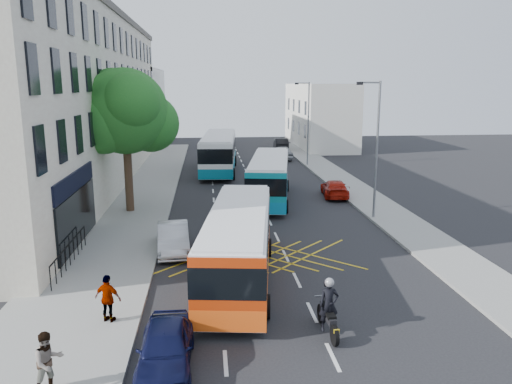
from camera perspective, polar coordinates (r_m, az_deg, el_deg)
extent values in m
plane|color=black|center=(18.39, 6.41, -13.51)|extent=(120.00, 120.00, 0.00)
cube|color=gray|center=(32.53, -14.15, -2.17)|extent=(5.00, 70.00, 0.15)
cube|color=gray|center=(34.03, 13.56, -1.51)|extent=(3.00, 70.00, 0.15)
cube|color=beige|center=(42.01, -20.28, 9.50)|extent=(8.00, 45.00, 13.00)
cube|color=#59544C|center=(42.31, -20.99, 18.65)|extent=(8.30, 45.00, 0.50)
cube|color=black|center=(25.41, -20.02, 1.15)|extent=(0.12, 7.00, 0.90)
cube|color=black|center=(25.79, -19.73, -2.78)|extent=(0.12, 7.00, 2.60)
cube|color=silver|center=(71.99, -14.17, 9.52)|extent=(8.00, 20.00, 10.00)
cube|color=silver|center=(65.94, 7.22, 8.71)|extent=(6.00, 18.00, 8.00)
cylinder|color=#382619|center=(32.05, -14.36, 1.77)|extent=(0.50, 0.50, 4.40)
sphere|color=#19591D|center=(31.60, -14.75, 8.92)|extent=(5.20, 5.20, 5.20)
sphere|color=#19591D|center=(32.26, -11.97, 7.69)|extent=(3.60, 3.60, 3.60)
sphere|color=#19591D|center=(31.25, -17.05, 7.65)|extent=(3.80, 3.80, 3.80)
sphere|color=#19591D|center=(30.20, -14.05, 9.96)|extent=(3.40, 3.40, 3.40)
sphere|color=#19591D|center=(32.78, -15.95, 10.71)|extent=(3.20, 3.20, 3.20)
cylinder|color=slate|center=(30.11, 13.64, 4.62)|extent=(0.14, 0.14, 8.00)
cylinder|color=slate|center=(29.68, 12.91, 12.11)|extent=(1.20, 0.10, 0.10)
cube|color=black|center=(29.49, 11.77, 12.06)|extent=(0.35, 0.15, 0.18)
cylinder|color=slate|center=(49.33, 5.99, 7.75)|extent=(0.14, 0.14, 8.00)
cylinder|color=slate|center=(49.07, 5.39, 12.29)|extent=(1.20, 0.10, 0.10)
cube|color=black|center=(48.96, 4.68, 12.25)|extent=(0.35, 0.15, 0.18)
cube|color=silver|center=(20.61, -1.97, -5.77)|extent=(3.76, 10.70, 2.52)
cube|color=silver|center=(20.24, -1.99, -2.24)|extent=(3.55, 10.47, 0.11)
cube|color=black|center=(20.50, -1.97, -4.82)|extent=(3.83, 10.77, 1.05)
cube|color=#F25414|center=(20.90, -1.95, -8.07)|extent=(3.82, 10.76, 0.71)
cube|color=#BA2F09|center=(15.75, -3.30, -11.55)|extent=(2.41, 0.42, 2.38)
cube|color=#FF0C0C|center=(16.13, -6.70, -13.63)|extent=(0.26, 0.09, 0.25)
cube|color=#FF0C0C|center=(15.96, 0.20, -13.82)|extent=(0.26, 0.09, 0.25)
cylinder|color=black|center=(23.78, -4.35, -6.27)|extent=(0.38, 0.89, 0.86)
cylinder|color=black|center=(23.64, 1.43, -6.35)|extent=(0.38, 0.89, 0.86)
cylinder|color=black|center=(17.90, -6.64, -12.75)|extent=(0.38, 0.89, 0.86)
cylinder|color=black|center=(17.71, 1.20, -12.94)|extent=(0.38, 0.89, 0.86)
cube|color=silver|center=(34.67, 1.54, 1.71)|extent=(4.19, 10.96, 2.58)
cube|color=silver|center=(34.45, 1.55, 3.90)|extent=(3.96, 10.72, 0.12)
cube|color=black|center=(34.61, 1.54, 2.31)|extent=(4.26, 11.03, 1.07)
cube|color=#0D7AA4|center=(34.85, 1.53, 0.26)|extent=(4.25, 11.02, 0.73)
cube|color=#0B818B|center=(29.45, 1.09, -0.13)|extent=(2.45, 0.51, 2.43)
cube|color=#FF0C0C|center=(29.66, -0.78, -1.39)|extent=(0.26, 0.10, 0.25)
cube|color=#FF0C0C|center=(29.57, 2.96, -1.45)|extent=(0.26, 0.10, 0.25)
cylinder|color=black|center=(37.83, -0.12, 0.77)|extent=(0.42, 0.91, 0.88)
cylinder|color=black|center=(37.74, 3.57, 0.72)|extent=(0.42, 0.91, 0.88)
cylinder|color=black|center=(31.48, -0.97, -1.59)|extent=(0.42, 0.91, 0.88)
cylinder|color=black|center=(31.37, 3.46, -1.66)|extent=(0.42, 0.91, 0.88)
cube|color=silver|center=(46.18, -4.26, 4.61)|extent=(3.69, 12.37, 2.94)
cube|color=silver|center=(46.01, -4.29, 6.49)|extent=(3.45, 12.11, 0.13)
cube|color=black|center=(46.13, -4.26, 5.12)|extent=(3.75, 12.43, 1.22)
cube|color=#0B7894|center=(46.33, -4.24, 3.36)|extent=(3.74, 12.42, 0.83)
cube|color=white|center=(40.18, -4.69, 3.50)|extent=(2.81, 0.31, 2.77)
cube|color=#FF0C0C|center=(40.38, -6.28, 2.40)|extent=(0.25, 0.08, 0.25)
cube|color=#FF0C0C|center=(40.25, -3.05, 2.42)|extent=(0.25, 0.08, 0.25)
cylinder|color=black|center=(49.75, -5.64, 3.56)|extent=(0.39, 1.02, 1.00)
cylinder|color=black|center=(49.62, -2.44, 3.58)|extent=(0.39, 1.02, 1.00)
cylinder|color=black|center=(42.44, -6.37, 2.04)|extent=(0.39, 1.02, 1.00)
cylinder|color=black|center=(42.29, -2.63, 2.06)|extent=(0.39, 1.02, 1.00)
cylinder|color=black|center=(16.28, 8.97, -15.90)|extent=(0.15, 0.66, 0.65)
cylinder|color=black|center=(17.59, 7.47, -13.61)|extent=(0.15, 0.66, 0.65)
cube|color=black|center=(16.80, 8.22, -13.78)|extent=(0.28, 1.23, 0.22)
cube|color=black|center=(16.94, 7.99, -12.85)|extent=(0.31, 0.47, 0.20)
cube|color=black|center=(16.52, 8.49, -13.74)|extent=(0.29, 0.52, 0.10)
cylinder|color=slate|center=(17.38, 7.55, -12.53)|extent=(0.08, 0.45, 0.86)
cylinder|color=slate|center=(17.10, 7.73, -11.65)|extent=(0.61, 0.07, 0.04)
cube|color=gold|center=(16.03, 9.19, -15.44)|extent=(0.18, 0.03, 0.13)
imported|color=black|center=(16.58, 8.32, -12.61)|extent=(0.66, 0.45, 1.76)
sphere|color=#99999E|center=(16.28, 8.40, -10.21)|extent=(0.31, 0.31, 0.31)
imported|color=black|center=(15.05, -10.30, -17.07)|extent=(1.56, 3.81, 1.30)
imported|color=#B9BBC1|center=(24.51, -9.45, -5.21)|extent=(1.78, 4.26, 1.37)
imported|color=#9F1306|center=(36.32, 8.98, 0.40)|extent=(2.18, 4.35, 1.21)
imported|color=#42444A|center=(62.59, -3.61, 5.46)|extent=(2.54, 4.52, 1.19)
imported|color=#94979B|center=(53.89, 3.00, 4.52)|extent=(2.10, 4.45, 1.47)
imported|color=black|center=(61.67, 2.87, 5.50)|extent=(1.80, 4.53, 1.47)
imported|color=gray|center=(14.55, -22.64, -17.49)|extent=(1.02, 1.00, 1.65)
imported|color=gray|center=(17.70, -16.55, -11.58)|extent=(1.04, 0.73, 1.63)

